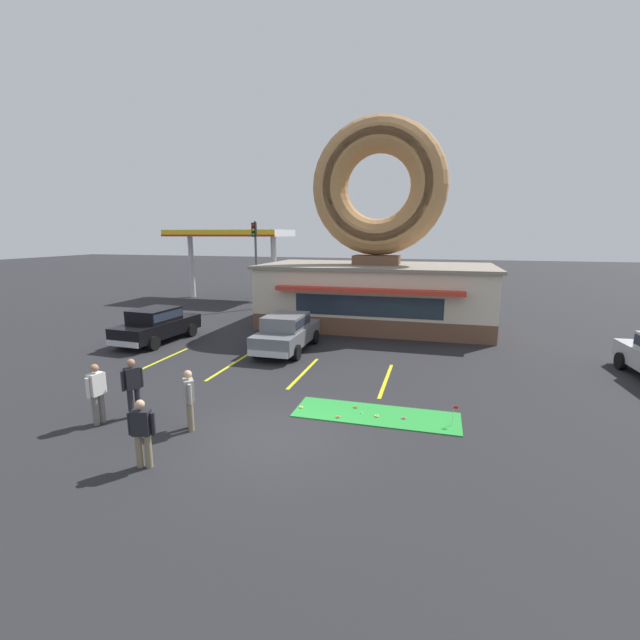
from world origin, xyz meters
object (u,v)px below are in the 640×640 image
Objects in this scene: golf_ball at (361,413)px; trash_bin at (271,321)px; pedestrian_hooded_kid at (142,431)px; pedestrian_clipboard_woman at (189,397)px; pedestrian_blue_sweater_man at (133,385)px; car_grey at (287,331)px; pedestrian_leather_jacket_man at (97,391)px; putting_flag_pin at (454,410)px; car_black at (157,324)px; traffic_light_pole at (255,254)px.

golf_ball is 11.42m from trash_bin.
pedestrian_clipboard_woman is at bearing 91.30° from pedestrian_hooded_kid.
trash_bin is (-0.45, 11.18, -0.42)m from pedestrian_blue_sweater_man.
pedestrian_clipboard_woman is (-0.04, 1.88, 0.03)m from pedestrian_hooded_kid.
car_grey is 8.59m from pedestrian_leather_jacket_man.
putting_flag_pin is 0.34× the size of pedestrian_clipboard_woman.
car_grey is 7.92m from pedestrian_clipboard_woman.
pedestrian_clipboard_woman is at bearing -88.46° from car_grey.
car_black is at bearing 156.56° from putting_flag_pin.
trash_bin is at bearing 133.51° from putting_flag_pin.
pedestrian_clipboard_woman is (-6.59, -2.02, 0.44)m from putting_flag_pin.
golf_ball is 12.13m from car_black.
pedestrian_hooded_kid is (1.98, -2.18, -0.07)m from pedestrian_blue_sweater_man.
putting_flag_pin is 0.56× the size of trash_bin.
putting_flag_pin is 9.02m from car_grey.
car_grey reaches higher than putting_flag_pin.
pedestrian_leather_jacket_man reaches higher than trash_bin.
car_grey is at bearing 74.28° from pedestrian_leather_jacket_man.
traffic_light_pole is (-9.85, 15.19, 3.66)m from golf_ball.
pedestrian_blue_sweater_man is 2.94m from pedestrian_hooded_kid.
car_black is at bearing 124.61° from pedestrian_hooded_kid.
pedestrian_leather_jacket_man is 0.29× the size of traffic_light_pole.
pedestrian_hooded_kid is at bearing -47.77° from pedestrian_blue_sweater_man.
pedestrian_clipboard_woman is (0.21, -7.92, 0.01)m from car_grey.
putting_flag_pin is 19.89m from traffic_light_pole.
putting_flag_pin is at bearing -46.49° from trash_bin.
car_black is 5.64m from trash_bin.
car_grey reaches higher than pedestrian_hooded_kid.
pedestrian_clipboard_woman is (-4.11, -2.09, 0.83)m from golf_ball.
car_black reaches higher than golf_ball.
pedestrian_blue_sweater_man is at bearing -168.58° from putting_flag_pin.
car_black is 2.91× the size of pedestrian_clipboard_woman.
pedestrian_blue_sweater_man is 1.96m from pedestrian_clipboard_woman.
car_grey is at bearing -58.49° from trash_bin.
putting_flag_pin is at bearing -23.44° from car_black.
pedestrian_blue_sweater_man reaches higher than pedestrian_leather_jacket_man.
traffic_light_pole reaches higher than pedestrian_clipboard_woman.
car_grey is at bearing 126.58° from golf_ball.
pedestrian_clipboard_woman is at bearing -71.65° from traffic_light_pole.
pedestrian_hooded_kid is (0.26, -9.81, -0.03)m from car_grey.
golf_ball is at bearing 20.14° from pedestrian_leather_jacket_man.
car_grey is 4.68× the size of trash_bin.
car_black reaches higher than pedestrian_clipboard_woman.
trash_bin reaches higher than golf_ball.
traffic_light_pole is at bearing 128.90° from putting_flag_pin.
golf_ball is at bearing -55.27° from trash_bin.
car_grey is (-6.80, 5.91, 0.43)m from putting_flag_pin.
trash_bin is (-8.98, 9.45, 0.06)m from putting_flag_pin.
pedestrian_clipboard_woman is (1.93, -0.29, -0.04)m from pedestrian_blue_sweater_man.
putting_flag_pin is at bearing 30.79° from pedestrian_hooded_kid.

